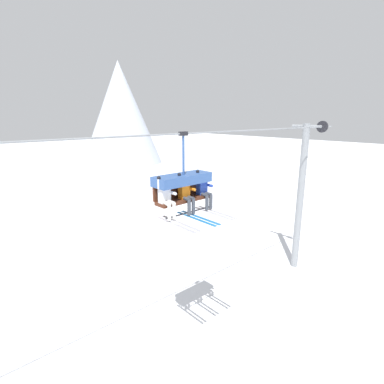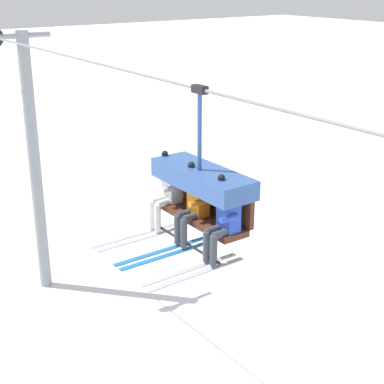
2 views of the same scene
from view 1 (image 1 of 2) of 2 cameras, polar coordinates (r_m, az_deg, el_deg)
ground_plane at (r=12.01m, az=-12.36°, el=-29.80°), size 200.00×200.00×0.00m
mountain_peak_central at (r=56.19m, az=-13.47°, el=14.40°), size 14.13×14.13×17.53m
lift_tower_far at (r=17.06m, az=20.01°, el=-0.49°), size 0.36×1.88×8.07m
lift_cable at (r=8.92m, az=-2.97°, el=10.99°), size 20.16×0.05×0.05m
chairlift_chair at (r=9.35m, az=-1.90°, el=1.64°), size 1.93×0.74×2.46m
skier_white at (r=8.80m, az=-4.82°, el=-1.07°), size 0.48×1.70×1.34m
skier_orange at (r=9.26m, az=-1.05°, el=-0.25°), size 0.48×1.70×1.34m
skier_blue at (r=9.75m, az=2.34°, el=0.49°), size 0.48×1.70×1.34m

